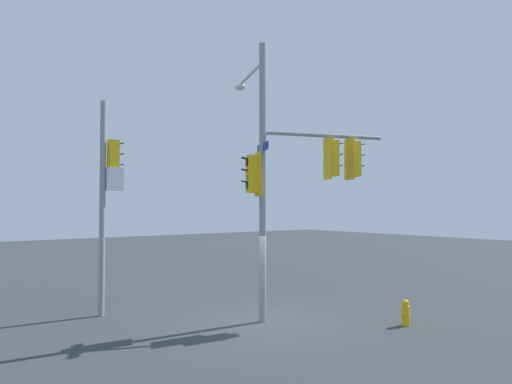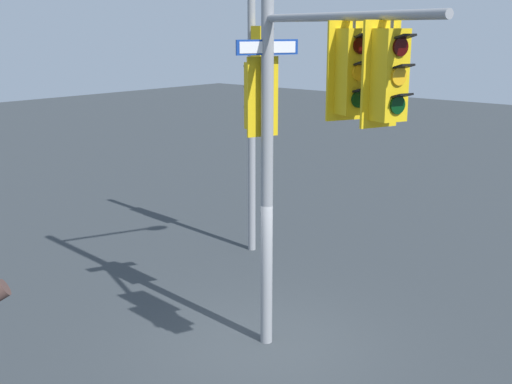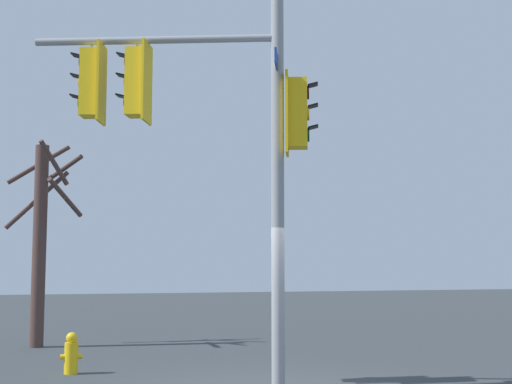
% 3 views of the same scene
% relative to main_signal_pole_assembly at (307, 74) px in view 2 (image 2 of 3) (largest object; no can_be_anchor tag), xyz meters
% --- Properties ---
extents(ground_plane, '(80.00, 80.00, 0.00)m').
position_rel_main_signal_pole_assembly_xyz_m(ground_plane, '(0.82, -0.06, -4.73)').
color(ground_plane, '#33393C').
extents(main_signal_pole_assembly, '(4.35, 4.26, 8.20)m').
position_rel_main_signal_pole_assembly_xyz_m(main_signal_pole_assembly, '(0.00, 0.00, 0.00)').
color(main_signal_pole_assembly, gray).
rests_on(main_signal_pole_assembly, ground).
extents(secondary_pole_assembly, '(0.73, 0.44, 6.65)m').
position_rel_main_signal_pole_assembly_xyz_m(secondary_pole_assembly, '(4.24, -3.75, -0.75)').
color(secondary_pole_assembly, gray).
rests_on(secondary_pole_assembly, ground).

